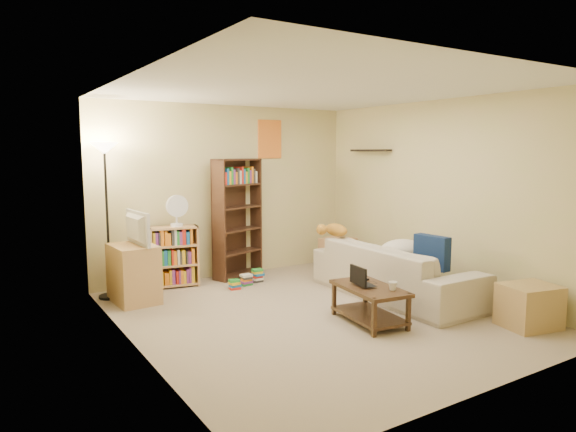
{
  "coord_description": "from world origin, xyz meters",
  "views": [
    {
      "loc": [
        -3.27,
        -4.6,
        1.83
      ],
      "look_at": [
        0.05,
        0.66,
        1.05
      ],
      "focal_mm": 32.0,
      "sensor_mm": 36.0,
      "label": 1
    }
  ],
  "objects": [
    {
      "name": "navy_pillow",
      "position": [
        1.36,
        -0.46,
        0.65
      ],
      "size": [
        0.17,
        0.46,
        0.4
      ],
      "primitive_type": "cube",
      "rotation": [
        0.0,
        0.0,
        1.66
      ],
      "color": "#12254F",
      "rests_on": "sofa"
    },
    {
      "name": "book_stacks",
      "position": [
        -0.05,
        1.54,
        0.08
      ],
      "size": [
        0.6,
        0.29,
        0.19
      ],
      "color": "red",
      "rests_on": "ground"
    },
    {
      "name": "tv_stand",
      "position": [
        -1.59,
        1.58,
        0.35
      ],
      "size": [
        0.52,
        0.69,
        0.71
      ],
      "primitive_type": "cube",
      "rotation": [
        0.0,
        0.0,
        0.07
      ],
      "color": "tan",
      "rests_on": "ground"
    },
    {
      "name": "room",
      "position": [
        0.0,
        0.01,
        1.62
      ],
      "size": [
        4.5,
        4.54,
        2.52
      ],
      "color": "tan",
      "rests_on": "ground"
    },
    {
      "name": "end_cabinet",
      "position": [
        1.65,
        -1.55,
        0.23
      ],
      "size": [
        0.62,
        0.56,
        0.45
      ],
      "primitive_type": "cube",
      "rotation": [
        0.0,
        0.0,
        -0.21
      ],
      "color": "tan",
      "rests_on": "ground"
    },
    {
      "name": "sofa",
      "position": [
        1.26,
        0.04,
        0.34
      ],
      "size": [
        2.34,
        0.96,
        0.68
      ],
      "primitive_type": "imported",
      "rotation": [
        0.0,
        0.0,
        1.56
      ],
      "color": "#B9AC9A",
      "rests_on": "ground"
    },
    {
      "name": "short_bookshelf",
      "position": [
        -0.93,
        2.0,
        0.41
      ],
      "size": [
        0.68,
        0.37,
        0.83
      ],
      "rotation": [
        0.0,
        0.0,
        -0.18
      ],
      "color": "tan",
      "rests_on": "ground"
    },
    {
      "name": "cream_blanket",
      "position": [
        1.42,
        0.1,
        0.58
      ],
      "size": [
        0.62,
        0.45,
        0.27
      ],
      "primitive_type": "ellipsoid",
      "color": "white",
      "rests_on": "sofa"
    },
    {
      "name": "side_table",
      "position": [
        1.57,
        1.61,
        0.25
      ],
      "size": [
        0.53,
        0.53,
        0.5
      ],
      "primitive_type": "cube",
      "rotation": [
        0.0,
        0.0,
        0.26
      ],
      "color": "tan",
      "rests_on": "ground"
    },
    {
      "name": "floor_lamp",
      "position": [
        -1.8,
        1.93,
        1.55
      ],
      "size": [
        0.33,
        0.33,
        1.94
      ],
      "color": "black",
      "rests_on": "ground"
    },
    {
      "name": "mug",
      "position": [
        0.44,
        -0.78,
        0.44
      ],
      "size": [
        0.17,
        0.17,
        0.09
      ],
      "primitive_type": "imported",
      "rotation": [
        0.0,
        0.0,
        -0.39
      ],
      "color": "white",
      "rests_on": "coffee_table"
    },
    {
      "name": "desk_fan",
      "position": [
        -0.88,
        1.96,
        1.06
      ],
      "size": [
        0.29,
        0.17,
        0.43
      ],
      "color": "white",
      "rests_on": "short_bookshelf"
    },
    {
      "name": "television",
      "position": [
        -1.59,
        1.58,
        0.91
      ],
      "size": [
        0.72,
        0.19,
        0.41
      ],
      "primitive_type": "imported",
      "rotation": [
        0.0,
        0.0,
        1.64
      ],
      "color": "black",
      "rests_on": "tv_stand"
    },
    {
      "name": "laptop",
      "position": [
        0.35,
        -0.49,
        0.41
      ],
      "size": [
        0.37,
        0.29,
        0.02
      ],
      "primitive_type": "imported",
      "rotation": [
        0.0,
        0.0,
        1.42
      ],
      "color": "black",
      "rests_on": "coffee_table"
    },
    {
      "name": "laptop_screen",
      "position": [
        0.23,
        -0.47,
        0.52
      ],
      "size": [
        0.05,
        0.3,
        0.2
      ],
      "primitive_type": "cube",
      "rotation": [
        0.0,
        0.0,
        -0.13
      ],
      "color": "white",
      "rests_on": "laptop"
    },
    {
      "name": "tall_bookshelf",
      "position": [
        0.06,
        2.05,
        0.91
      ],
      "size": [
        0.82,
        0.5,
        1.73
      ],
      "rotation": [
        0.0,
        0.0,
        0.33
      ],
      "color": "#3E2518",
      "rests_on": "ground"
    },
    {
      "name": "coffee_table",
      "position": [
        0.33,
        -0.54,
        0.25
      ],
      "size": [
        0.6,
        0.95,
        0.4
      ],
      "rotation": [
        0.0,
        0.0,
        -0.13
      ],
      "color": "#3E2B17",
      "rests_on": "ground"
    },
    {
      "name": "tabby_cat",
      "position": [
        0.97,
        0.94,
        0.77
      ],
      "size": [
        0.53,
        0.19,
        0.18
      ],
      "color": "#BF7F28",
      "rests_on": "sofa"
    },
    {
      "name": "tv_remote",
      "position": [
        0.47,
        -0.26,
        0.41
      ],
      "size": [
        0.08,
        0.16,
        0.02
      ],
      "primitive_type": "cube",
      "rotation": [
        0.0,
        0.0,
        0.17
      ],
      "color": "black",
      "rests_on": "coffee_table"
    }
  ]
}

